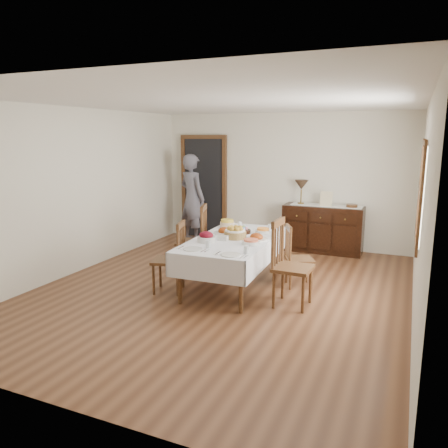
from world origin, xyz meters
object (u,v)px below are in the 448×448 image
at_px(chair_left_far, 195,238).
at_px(table_lamp, 301,186).
at_px(dining_table, 234,244).
at_px(chair_right_far, 296,256).
at_px(chair_left_near, 172,257).
at_px(sideboard, 323,229).
at_px(chair_right_near, 289,263).
at_px(person, 192,195).

bearing_deg(chair_left_far, table_lamp, 132.92).
height_order(dining_table, chair_right_far, chair_right_far).
xyz_separation_m(chair_left_far, table_lamp, (1.20, 2.10, 0.68)).
xyz_separation_m(chair_left_near, chair_right_far, (1.54, 0.90, -0.05)).
relative_size(chair_right_far, table_lamp, 1.98).
height_order(chair_left_near, sideboard, chair_left_near).
relative_size(chair_left_near, chair_right_far, 1.10).
distance_m(chair_right_far, table_lamp, 2.33).
bearing_deg(chair_right_near, chair_right_far, 8.03).
bearing_deg(table_lamp, sideboard, -5.22).
distance_m(sideboard, person, 2.70).
xyz_separation_m(chair_left_near, person, (-1.12, 2.78, 0.45)).
xyz_separation_m(chair_right_far, table_lamp, (-0.47, 2.14, 0.77)).
xyz_separation_m(chair_left_near, table_lamp, (1.07, 3.05, 0.73)).
xyz_separation_m(dining_table, table_lamp, (0.36, 2.51, 0.60)).
xyz_separation_m(chair_left_near, chair_right_near, (1.63, 0.16, 0.06)).
height_order(chair_left_far, sideboard, chair_left_far).
relative_size(chair_right_near, chair_right_far, 1.24).
relative_size(sideboard, person, 0.76).
relative_size(chair_left_far, chair_right_far, 1.20).
relative_size(chair_left_near, chair_left_far, 0.92).
bearing_deg(chair_left_near, chair_right_far, 104.28).
distance_m(chair_left_near, chair_right_far, 1.79).
distance_m(chair_left_near, table_lamp, 3.31).
bearing_deg(chair_right_near, table_lamp, 12.33).
bearing_deg(dining_table, chair_right_far, 21.44).
bearing_deg(chair_right_far, person, 29.27).
relative_size(dining_table, table_lamp, 4.65).
height_order(dining_table, chair_left_far, chair_left_far).
xyz_separation_m(dining_table, chair_left_near, (-0.71, -0.54, -0.13)).
xyz_separation_m(chair_right_near, chair_right_far, (-0.09, 0.75, -0.11)).
distance_m(chair_right_far, sideboard, 2.10).
relative_size(sideboard, table_lamp, 3.18).
bearing_deg(chair_left_far, person, -168.78).
relative_size(chair_left_near, person, 0.52).
xyz_separation_m(chair_left_near, chair_left_far, (-0.13, 0.95, 0.04)).
bearing_deg(dining_table, chair_left_near, -145.15).
distance_m(sideboard, table_lamp, 0.91).
xyz_separation_m(dining_table, person, (-1.83, 2.24, 0.33)).
xyz_separation_m(person, table_lamp, (2.19, 0.27, 0.27)).
bearing_deg(person, chair_left_far, 141.84).
height_order(chair_left_near, table_lamp, table_lamp).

